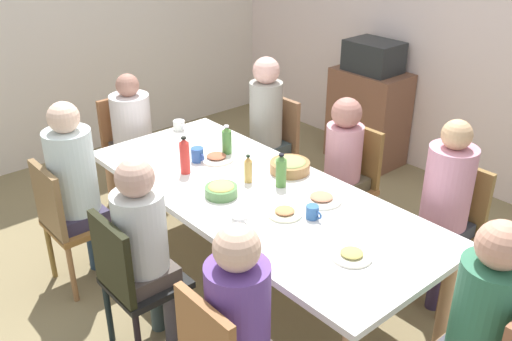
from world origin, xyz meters
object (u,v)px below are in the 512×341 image
Objects in this scene: person_1 at (133,128)px; person_5 at (75,180)px; cup_1 at (313,212)px; dining_table at (256,201)px; plate_1 at (216,158)px; person_2 at (240,318)px; side_cabinet at (368,117)px; person_3 at (265,121)px; cup_0 at (179,125)px; bottle_3 at (248,169)px; cup_2 at (240,222)px; plate_0 at (321,198)px; person_7 at (445,198)px; bowl_1 at (290,165)px; bottle_2 at (185,156)px; bottle_0 at (227,141)px; chair_7 at (448,224)px; microwave at (374,56)px; plate_2 at (352,255)px; chair_6 at (132,278)px; chair_4 at (349,179)px; chair_1 at (129,144)px; plate_3 at (285,212)px; cup_3 at (198,155)px; chair_3 at (273,145)px; person_4 at (342,161)px; bowl_0 at (221,190)px; person_6 at (143,240)px; chair_5 at (67,218)px; person_0 at (482,316)px.

person_1 is 0.88× the size of person_5.
person_5 is at bearing -146.36° from cup_1.
dining_table is 0.55m from plate_1.
person_2 is 1.33× the size of side_cabinet.
person_3 reaches higher than cup_0.
cup_2 is at bearing -45.11° from bottle_3.
plate_1 is (-1.36, 0.91, 0.02)m from person_2.
person_7 is at bearing 49.95° from plate_0.
person_3 is 4.75× the size of bowl_1.
bottle_2 is at bearing -143.56° from person_7.
bowl_1 is 0.51m from bottle_0.
chair_7 is 1.88× the size of microwave.
side_cabinet is (-1.67, 2.22, -0.29)m from plate_2.
chair_6 reaches higher than cup_1.
dining_table is 1.95× the size of person_3.
plate_0 is (1.16, 1.04, -0.02)m from person_5.
chair_6 is at bearing -90.00° from chair_4.
chair_1 reaches higher than plate_2.
plate_3 is 0.92m from cup_3.
person_4 reaches higher than chair_3.
cup_3 is at bearing -117.81° from plate_1.
cup_2 is at bearing -22.49° from bowl_0.
chair_6 is 8.23× the size of cup_1.
chair_4 is 1.00m from cup_1.
plate_1 is at bearing 146.02° from bowl_0.
bottle_0 reaches higher than cup_2.
chair_6 is 0.75× the size of person_6.
chair_1 is at bearing 161.72° from person_2.
microwave reaches higher than bowl_1.
person_2 is 9.52× the size of cup_0.
chair_7 is 4.48× the size of bowl_0.
cup_1 is (1.27, 0.94, 0.25)m from chair_5.
chair_3 is 7.18× the size of cup_2.
bowl_1 is 2.13× the size of cup_2.
person_4 is at bearing -179.82° from person_7.
person_5 is 1.43× the size of chair_7.
person_1 reaches higher than cup_1.
dining_table is 0.81m from person_6.
person_0 is 1.02× the size of person_2.
chair_4 is 1.12m from bowl_0.
chair_3 reaches higher than cup_0.
person_0 is at bearing 6.68° from bowl_0.
microwave reaches higher than chair_7.
plate_3 is 1.66× the size of cup_2.
side_cabinet is (-1.07, 2.48, -0.31)m from cup_2.
person_7 reaches higher than person_2.
plate_2 is 1.37m from bottle_2.
chair_3 is 4.03× the size of bottle_0.
person_2 is 5.60× the size of plate_2.
cup_3 is (-2.13, -0.01, 0.04)m from person_0.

